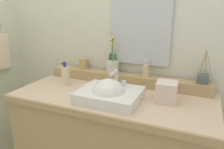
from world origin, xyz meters
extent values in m
cube|color=beige|center=(0.00, 0.42, 1.38)|extent=(3.16, 0.20, 2.77)
cube|color=tan|center=(0.00, 0.00, 0.40)|extent=(1.38, 0.61, 0.81)
cube|color=beige|center=(0.00, 0.00, 0.83)|extent=(1.40, 0.63, 0.04)
cube|color=tan|center=(0.00, -0.32, 0.83)|extent=(1.40, 0.02, 0.04)
cube|color=tan|center=(0.00, 0.25, 0.89)|extent=(1.33, 0.11, 0.08)
cube|color=white|center=(0.02, -0.10, 0.88)|extent=(0.40, 0.33, 0.07)
sphere|color=white|center=(0.02, -0.12, 0.88)|extent=(0.23, 0.23, 0.23)
cylinder|color=silver|center=(0.02, 0.02, 0.97)|extent=(0.02, 0.02, 0.10)
cylinder|color=silver|center=(0.02, -0.04, 1.02)|extent=(0.02, 0.11, 0.02)
sphere|color=silver|center=(0.02, 0.02, 1.02)|extent=(0.03, 0.03, 0.03)
cylinder|color=silver|center=(-0.03, 0.02, 0.93)|extent=(0.03, 0.03, 0.04)
cylinder|color=silver|center=(0.08, 0.02, 0.93)|extent=(0.03, 0.03, 0.04)
ellipsoid|color=beige|center=(-0.09, -0.01, 0.93)|extent=(0.07, 0.04, 0.02)
cylinder|color=beige|center=(-0.11, 0.25, 0.97)|extent=(0.10, 0.10, 0.09)
cylinder|color=tan|center=(-0.11, 0.25, 1.01)|extent=(0.09, 0.09, 0.01)
cylinder|color=#476B38|center=(-0.11, 0.25, 1.12)|extent=(0.01, 0.01, 0.20)
ellipsoid|color=#387033|center=(-0.10, 0.29, 1.04)|extent=(0.03, 0.03, 0.09)
ellipsoid|color=#387033|center=(-0.14, 0.29, 1.04)|extent=(0.04, 0.04, 0.10)
sphere|color=gold|center=(-0.09, 0.27, 1.13)|extent=(0.03, 0.03, 0.03)
sphere|color=gold|center=(-0.12, 0.25, 1.16)|extent=(0.03, 0.03, 0.03)
sphere|color=gold|center=(-0.13, 0.27, 1.19)|extent=(0.03, 0.03, 0.03)
sphere|color=gold|center=(-0.10, 0.23, 1.22)|extent=(0.03, 0.03, 0.03)
cylinder|color=#D6C189|center=(0.17, 0.25, 0.97)|extent=(0.05, 0.05, 0.10)
cylinder|color=silver|center=(0.17, 0.25, 1.03)|extent=(0.02, 0.02, 0.02)
cylinder|color=silver|center=(0.17, 0.25, 1.05)|extent=(0.02, 0.02, 0.02)
cylinder|color=silver|center=(0.17, 0.23, 1.05)|extent=(0.01, 0.03, 0.01)
cylinder|color=tan|center=(-0.39, 0.27, 0.97)|extent=(0.07, 0.07, 0.09)
cube|color=#47565F|center=(0.58, 0.26, 0.96)|extent=(0.07, 0.07, 0.06)
cylinder|color=#9E7A4C|center=(0.60, 0.26, 1.07)|extent=(0.06, 0.01, 0.19)
cylinder|color=#9E7A4C|center=(0.59, 0.28, 1.07)|extent=(0.02, 0.04, 0.18)
cylinder|color=#9E7A4C|center=(0.56, 0.27, 1.05)|extent=(0.03, 0.03, 0.15)
cylinder|color=#9E7A4C|center=(0.56, 0.25, 1.07)|extent=(0.03, 0.02, 0.18)
cylinder|color=#9E7A4C|center=(0.58, 0.24, 1.05)|extent=(0.01, 0.03, 0.14)
cylinder|color=beige|center=(-0.43, 0.04, 0.92)|extent=(0.06, 0.06, 0.15)
cylinder|color=navy|center=(-0.43, 0.04, 1.00)|extent=(0.03, 0.03, 0.02)
cylinder|color=navy|center=(-0.43, 0.04, 1.02)|extent=(0.03, 0.03, 0.02)
cylinder|color=navy|center=(-0.43, 0.03, 1.03)|extent=(0.01, 0.03, 0.01)
cube|color=beige|center=(0.37, 0.02, 0.91)|extent=(0.14, 0.14, 0.14)
cube|color=silver|center=(0.09, 0.31, 1.27)|extent=(0.48, 0.02, 0.54)
cube|color=beige|center=(-1.14, 0.07, 1.05)|extent=(0.02, 0.19, 0.32)
camera|label=1|loc=(0.55, -1.30, 1.43)|focal=34.39mm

